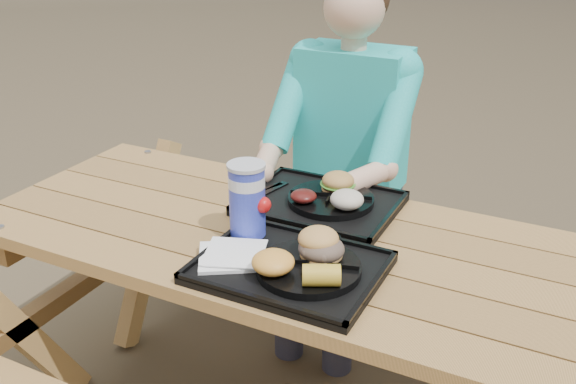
% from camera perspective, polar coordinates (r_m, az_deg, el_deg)
% --- Properties ---
extents(picnic_table, '(1.80, 1.49, 0.75)m').
position_cam_1_polar(picnic_table, '(2.00, 0.00, -13.29)').
color(picnic_table, '#999999').
rests_on(picnic_table, ground).
extents(tray_near, '(0.45, 0.35, 0.02)m').
position_cam_1_polar(tray_near, '(1.61, 0.13, -6.85)').
color(tray_near, black).
rests_on(tray_near, picnic_table).
extents(tray_far, '(0.45, 0.35, 0.02)m').
position_cam_1_polar(tray_far, '(1.94, 2.88, -1.14)').
color(tray_far, black).
rests_on(tray_far, picnic_table).
extents(plate_near, '(0.26, 0.26, 0.02)m').
position_cam_1_polar(plate_near, '(1.58, 1.85, -6.78)').
color(plate_near, black).
rests_on(plate_near, tray_near).
extents(plate_far, '(0.26, 0.26, 0.02)m').
position_cam_1_polar(plate_far, '(1.93, 3.83, -0.66)').
color(plate_far, black).
rests_on(plate_far, tray_far).
extents(napkin_stack, '(0.21, 0.21, 0.02)m').
position_cam_1_polar(napkin_stack, '(1.64, -5.23, -5.61)').
color(napkin_stack, white).
rests_on(napkin_stack, tray_near).
extents(soda_cup, '(0.10, 0.10, 0.20)m').
position_cam_1_polar(soda_cup, '(1.71, -3.65, -0.83)').
color(soda_cup, '#1727B2').
rests_on(soda_cup, tray_near).
extents(condiment_bbq, '(0.05, 0.05, 0.03)m').
position_cam_1_polar(condiment_bbq, '(1.70, 1.82, -4.13)').
color(condiment_bbq, black).
rests_on(condiment_bbq, tray_near).
extents(condiment_mustard, '(0.05, 0.05, 0.03)m').
position_cam_1_polar(condiment_mustard, '(1.68, 3.82, -4.54)').
color(condiment_mustard, '#F3A51B').
rests_on(condiment_mustard, tray_near).
extents(sandwich, '(0.11, 0.11, 0.11)m').
position_cam_1_polar(sandwich, '(1.58, 3.01, -3.99)').
color(sandwich, '#D5964B').
rests_on(sandwich, plate_near).
extents(mac_cheese, '(0.10, 0.10, 0.05)m').
position_cam_1_polar(mac_cheese, '(1.53, -1.34, -6.25)').
color(mac_cheese, '#F5AD40').
rests_on(mac_cheese, plate_near).
extents(corn_cob, '(0.12, 0.12, 0.05)m').
position_cam_1_polar(corn_cob, '(1.49, 2.99, -7.39)').
color(corn_cob, gold).
rests_on(corn_cob, plate_near).
extents(cutlery_far, '(0.06, 0.15, 0.01)m').
position_cam_1_polar(cutlery_far, '(2.01, -1.51, 0.20)').
color(cutlery_far, black).
rests_on(cutlery_far, tray_far).
extents(burger, '(0.10, 0.10, 0.09)m').
position_cam_1_polar(burger, '(1.95, 4.49, 1.36)').
color(burger, '#BD8742').
rests_on(burger, plate_far).
extents(baked_beans, '(0.08, 0.08, 0.04)m').
position_cam_1_polar(baked_beans, '(1.88, 1.39, -0.37)').
color(baked_beans, '#501210').
rests_on(baked_beans, plate_far).
extents(potato_salad, '(0.10, 0.10, 0.05)m').
position_cam_1_polar(potato_salad, '(1.85, 5.26, -0.66)').
color(potato_salad, beige).
rests_on(potato_salad, plate_far).
extents(diner, '(0.48, 0.84, 1.28)m').
position_cam_1_polar(diner, '(2.44, 5.37, 1.22)').
color(diner, '#1DCCB8').
rests_on(diner, ground).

